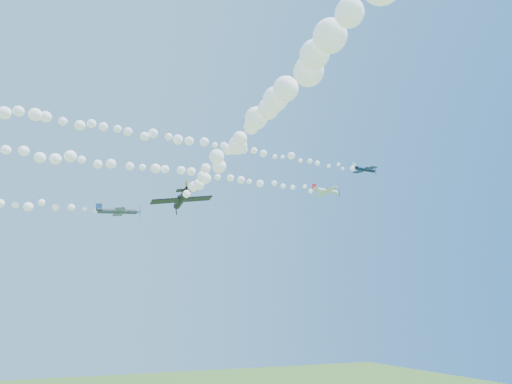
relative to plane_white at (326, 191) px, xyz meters
name	(u,v)px	position (x,y,z in m)	size (l,w,h in m)	color
plane_white	(326,191)	(0.00, 0.00, 0.00)	(7.23, 7.54, 2.30)	silver
smoke_trail_white	(148,169)	(-38.98, -0.40, -0.30)	(73.64, 3.37, 3.04)	white
plane_navy	(364,169)	(3.02, -9.96, 2.28)	(6.17, 6.43, 1.88)	#0C1737
smoke_trail_navy	(201,143)	(-31.78, -10.79, 2.07)	(65.92, 3.76, 2.48)	white
plane_grey	(119,211)	(-44.11, -7.72, -10.47)	(7.10, 7.35, 1.88)	#394053
plane_black	(182,199)	(-36.96, -20.48, -10.82)	(8.43, 8.16, 3.21)	black
smoke_trail_black	(303,72)	(-37.51, -55.92, -11.05)	(3.96, 66.00, 3.26)	white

